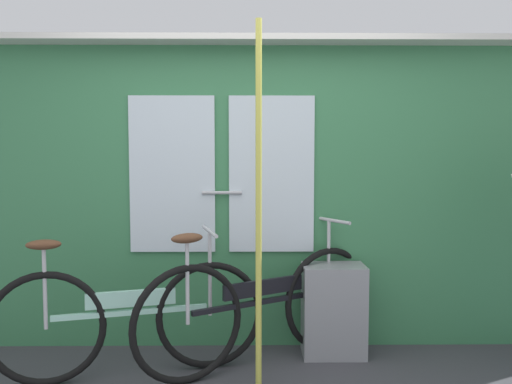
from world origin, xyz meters
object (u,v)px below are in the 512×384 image
Objects in this scene: bicycle_near_door at (130,318)px; bicycle_leaning_behind at (262,307)px; trash_bin_by_wall at (333,310)px; handrail_pole at (258,209)px.

bicycle_near_door is 0.84m from bicycle_leaning_behind.
trash_bin_by_wall is (0.49, 0.17, -0.07)m from bicycle_leaning_behind.
bicycle_near_door is 1.08m from handrail_pole.
bicycle_leaning_behind reaches higher than trash_bin_by_wall.
bicycle_leaning_behind is 0.78m from handrail_pole.
handrail_pole is at bearing -133.98° from trash_bin_by_wall.
bicycle_near_door is at bearing -165.37° from trash_bin_by_wall.
bicycle_near_door is 1.04× the size of bicycle_leaning_behind.
bicycle_leaning_behind is at bearing -160.58° from trash_bin_by_wall.
handrail_pole reaches higher than bicycle_leaning_behind.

